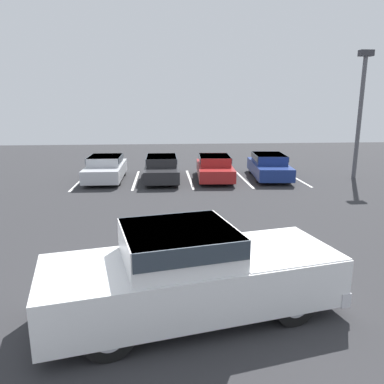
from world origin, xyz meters
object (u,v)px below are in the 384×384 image
object	(u,v)px
parked_sedan_a	(106,167)
light_post	(361,106)
pickup_truck	(194,272)
parked_sedan_b	(162,167)
parked_sedan_c	(214,167)
parked_sedan_d	(269,165)

from	to	relation	value
parked_sedan_a	light_post	xyz separation A→B (m)	(13.24, -0.46, 3.12)
pickup_truck	parked_sedan_b	world-z (taller)	pickup_truck
parked_sedan_b	parked_sedan_c	xyz separation A→B (m)	(2.78, -0.05, 0.00)
parked_sedan_a	parked_sedan_c	world-z (taller)	parked_sedan_a
pickup_truck	light_post	size ratio (longest dim) A/B	0.90
parked_sedan_d	parked_sedan_a	bearing A→B (deg)	-85.09
parked_sedan_c	parked_sedan_d	bearing A→B (deg)	96.11
parked_sedan_a	pickup_truck	bearing A→B (deg)	15.36
parked_sedan_a	parked_sedan_c	distance (m)	5.70
parked_sedan_d	pickup_truck	bearing A→B (deg)	-16.49
parked_sedan_d	light_post	bearing A→B (deg)	89.52
parked_sedan_c	parked_sedan_d	distance (m)	2.99
parked_sedan_b	parked_sedan_a	bearing A→B (deg)	-92.25
parked_sedan_c	light_post	distance (m)	8.17
parked_sedan_b	light_post	distance (m)	10.79
parked_sedan_b	parked_sedan_c	size ratio (longest dim) A/B	1.04
light_post	parked_sedan_a	bearing A→B (deg)	178.02
parked_sedan_c	parked_sedan_d	world-z (taller)	parked_sedan_d
parked_sedan_a	parked_sedan_d	distance (m)	8.68
pickup_truck	light_post	xyz separation A→B (m)	(9.71, 12.61, 2.92)
parked_sedan_c	light_post	world-z (taller)	light_post
parked_sedan_a	parked_sedan_b	world-z (taller)	parked_sedan_a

